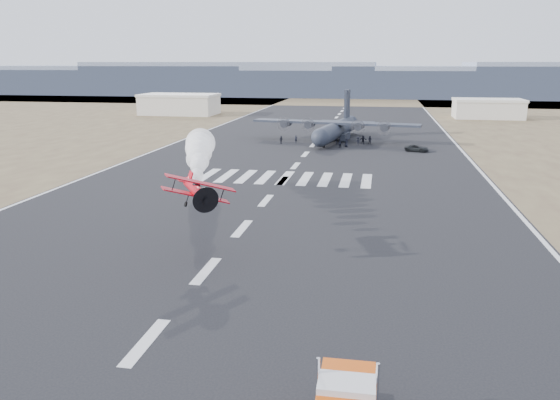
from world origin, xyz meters
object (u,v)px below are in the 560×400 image
(crew_e, at_px, (346,143))
(crew_g, at_px, (296,139))
(hangar_right, at_px, (488,108))
(crew_f, at_px, (363,140))
(crew_h, at_px, (339,143))
(support_vehicle, at_px, (417,148))
(hangar_left, at_px, (179,104))
(crew_a, at_px, (336,140))
(crew_d, at_px, (281,140))
(transport_aircraft, at_px, (337,128))
(crew_c, at_px, (358,141))
(aerobatic_biplane, at_px, (196,190))
(crew_b, at_px, (370,140))

(crew_e, bearing_deg, crew_g, 20.50)
(hangar_right, relative_size, crew_g, 12.73)
(crew_f, relative_size, crew_h, 0.96)
(crew_f, bearing_deg, support_vehicle, 161.81)
(hangar_left, bearing_deg, crew_g, -50.62)
(support_vehicle, xyz_separation_m, crew_a, (-16.11, 7.00, 0.17))
(hangar_right, bearing_deg, crew_e, -120.06)
(hangar_right, xyz_separation_m, crew_h, (-40.33, -68.91, -2.06))
(crew_d, bearing_deg, transport_aircraft, -25.03)
(crew_d, bearing_deg, crew_c, -54.22)
(crew_a, distance_m, crew_e, 4.19)
(crew_c, relative_size, crew_f, 0.94)
(hangar_left, bearing_deg, crew_e, -46.63)
(support_vehicle, xyz_separation_m, crew_h, (-15.10, 2.03, 0.31))
(aerobatic_biplane, relative_size, crew_e, 3.37)
(support_vehicle, distance_m, crew_g, 25.86)
(crew_c, xyz_separation_m, crew_e, (-2.22, -2.78, 0.04))
(aerobatic_biplane, relative_size, support_vehicle, 1.32)
(aerobatic_biplane, bearing_deg, hangar_left, 93.10)
(hangar_right, bearing_deg, transport_aircraft, -125.56)
(crew_d, xyz_separation_m, crew_g, (2.95, 1.69, -0.02))
(crew_a, distance_m, crew_d, 11.67)
(aerobatic_biplane, distance_m, transport_aircraft, 76.51)
(hangar_right, xyz_separation_m, support_vehicle, (-25.23, -70.94, -2.37))
(hangar_right, relative_size, crew_d, 12.37)
(hangar_right, relative_size, support_vehicle, 4.48)
(hangar_right, distance_m, crew_c, 74.43)
(support_vehicle, relative_size, crew_b, 2.64)
(crew_a, bearing_deg, hangar_right, 119.33)
(crew_a, distance_m, crew_g, 8.66)
(support_vehicle, relative_size, crew_a, 2.86)
(support_vehicle, bearing_deg, crew_b, 66.55)
(hangar_left, distance_m, crew_g, 75.71)
(hangar_left, xyz_separation_m, support_vehicle, (72.77, -65.94, -2.77))
(crew_e, relative_size, crew_f, 0.98)
(crew_e, bearing_deg, crew_b, -92.13)
(aerobatic_biplane, bearing_deg, crew_c, 63.02)
(transport_aircraft, xyz_separation_m, crew_h, (1.47, -10.44, -1.77))
(crew_e, bearing_deg, transport_aircraft, -32.54)
(hangar_left, distance_m, support_vehicle, 98.24)
(crew_d, xyz_separation_m, crew_e, (13.92, -2.25, 0.07))
(crew_a, height_order, crew_c, crew_c)
(hangar_right, bearing_deg, crew_b, -118.87)
(hangar_left, bearing_deg, support_vehicle, -42.18)
(crew_a, bearing_deg, crew_c, 53.29)
(crew_f, bearing_deg, hangar_right, -100.02)
(hangar_left, height_order, crew_f, hangar_left)
(transport_aircraft, height_order, crew_c, transport_aircraft)
(crew_b, bearing_deg, aerobatic_biplane, -86.89)
(aerobatic_biplane, height_order, crew_c, aerobatic_biplane)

